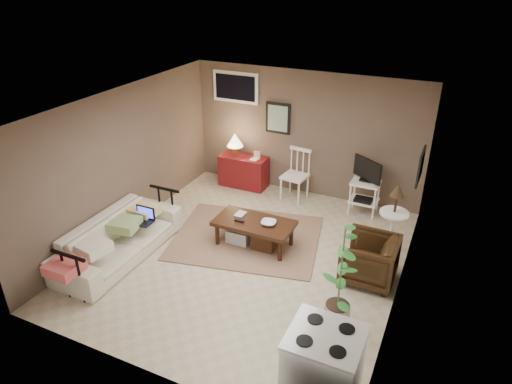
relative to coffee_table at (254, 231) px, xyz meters
The scene contains 20 objects.
floor 0.41m from the coffee_table, 80.64° to the right, with size 5.00×5.00×0.00m, color #C1B293.
art_back 2.52m from the coffee_table, 102.97° to the left, with size 0.50×0.03×0.60m, color black.
art_right 2.70m from the coffee_table, 18.04° to the left, with size 0.03×0.60×0.45m, color black.
window 3.08m from the coffee_table, 122.86° to the left, with size 0.96×0.03×0.60m, color white.
rug 0.35m from the coffee_table, 143.89° to the left, with size 2.35×1.88×0.02m, color #9B765A.
coffee_table is the anchor object (origin of this frame).
sofa 2.09m from the coffee_table, 146.91° to the right, with size 2.19×0.64×0.86m, color beige.
sofa_pillows 2.21m from the coffee_table, 140.63° to the right, with size 0.42×2.08×0.15m, color #EEE4C5, non-canonical shape.
sofa_end_rails 1.99m from the coffee_table, 144.92° to the right, with size 0.59×2.19×0.74m, color black, non-canonical shape.
laptop 1.74m from the coffee_table, 153.62° to the right, with size 0.34×0.24×0.23m.
red_console 2.24m from the coffee_table, 120.74° to the left, with size 0.96×0.43×1.11m.
spindle_chair 1.86m from the coffee_table, 89.66° to the left, with size 0.50×0.50×0.98m.
tv_stand 2.27m from the coffee_table, 53.06° to the left, with size 0.55×0.41×1.06m.
side_table 2.20m from the coffee_table, 20.35° to the left, with size 0.44×0.44×1.18m.
armchair 1.87m from the coffee_table, ahead, with size 0.73×0.68×0.75m, color black.
potted_plant 2.13m from the coffee_table, 34.54° to the right, with size 0.36×0.36×1.43m.
stove 3.05m from the coffee_table, 51.74° to the right, with size 0.72×0.67×0.94m.
bowl 0.39m from the coffee_table, ahead, with size 0.23×0.06×0.23m, color #35170E.
book_table 0.48m from the coffee_table, 162.93° to the left, with size 0.15×0.02×0.20m, color #35170E.
book_console 2.15m from the coffee_table, 116.40° to the left, with size 0.15×0.02×0.20m, color #35170E.
Camera 1 is at (2.60, -5.32, 4.11)m, focal length 32.00 mm.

